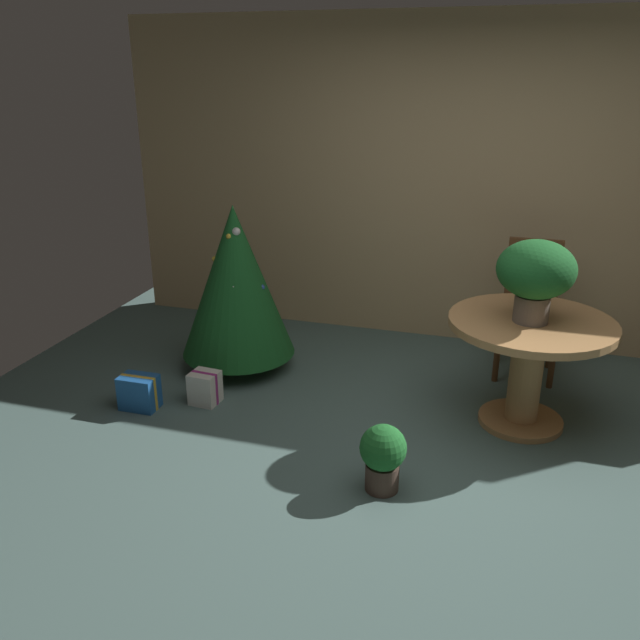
% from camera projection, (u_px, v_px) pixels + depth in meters
% --- Properties ---
extents(ground_plane, '(6.60, 6.60, 0.00)m').
position_uv_depth(ground_plane, '(431.00, 478.00, 3.77)').
color(ground_plane, '#4C6660').
extents(back_wall_panel, '(6.00, 0.10, 2.60)m').
position_uv_depth(back_wall_panel, '(479.00, 186.00, 5.27)').
color(back_wall_panel, tan).
rests_on(back_wall_panel, ground_plane).
extents(round_dining_table, '(1.03, 1.03, 0.73)m').
position_uv_depth(round_dining_table, '(529.00, 351.00, 4.17)').
color(round_dining_table, '#B27F4C').
rests_on(round_dining_table, ground_plane).
extents(flower_vase, '(0.47, 0.47, 0.51)m').
position_uv_depth(flower_vase, '(536.00, 273.00, 3.95)').
color(flower_vase, '#665B51').
rests_on(flower_vase, round_dining_table).
extents(wooden_chair_far, '(0.43, 0.41, 1.01)m').
position_uv_depth(wooden_chair_far, '(530.00, 301.00, 4.92)').
color(wooden_chair_far, brown).
rests_on(wooden_chair_far, ground_plane).
extents(holiday_tree, '(0.86, 0.86, 1.27)m').
position_uv_depth(holiday_tree, '(236.00, 281.00, 4.91)').
color(holiday_tree, brown).
rests_on(holiday_tree, ground_plane).
extents(gift_box_blue, '(0.25, 0.17, 0.24)m').
position_uv_depth(gift_box_blue, '(139.00, 392.00, 4.50)').
color(gift_box_blue, '#1E569E').
rests_on(gift_box_blue, ground_plane).
extents(gift_box_cream, '(0.20, 0.19, 0.23)m').
position_uv_depth(gift_box_cream, '(205.00, 388.00, 4.58)').
color(gift_box_cream, silver).
rests_on(gift_box_cream, ground_plane).
extents(potted_plant, '(0.26, 0.26, 0.39)m').
position_uv_depth(potted_plant, '(383.00, 455.00, 3.60)').
color(potted_plant, '#4C382D').
rests_on(potted_plant, ground_plane).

